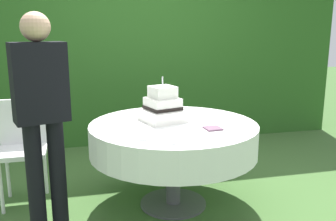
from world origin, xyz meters
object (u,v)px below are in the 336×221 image
at_px(serving_plate_right, 170,142).
at_px(wedding_cake, 163,107).
at_px(napkin_stack, 213,128).
at_px(standing_person, 42,110).
at_px(serving_plate_far, 198,112).
at_px(serving_plate_near, 145,137).
at_px(cake_table, 173,138).
at_px(garden_chair, 23,141).
at_px(serving_plate_left, 174,136).

bearing_deg(serving_plate_right, wedding_cake, 81.68).
relative_size(wedding_cake, napkin_stack, 3.19).
bearing_deg(serving_plate_right, standing_person, 160.20).
bearing_deg(serving_plate_far, serving_plate_near, -132.32).
relative_size(serving_plate_near, serving_plate_right, 1.20).
relative_size(wedding_cake, serving_plate_far, 3.72).
xyz_separation_m(cake_table, serving_plate_far, (0.32, 0.32, 0.13)).
distance_m(serving_plate_far, garden_chair, 1.57).
xyz_separation_m(serving_plate_far, standing_person, (-1.32, -0.52, 0.20)).
height_order(cake_table, standing_person, standing_person).
xyz_separation_m(serving_plate_near, napkin_stack, (0.56, 0.11, 0.00)).
bearing_deg(serving_plate_left, cake_table, 75.86).
height_order(wedding_cake, serving_plate_left, wedding_cake).
distance_m(cake_table, serving_plate_near, 0.49).
xyz_separation_m(serving_plate_left, serving_plate_right, (-0.06, -0.13, 0.00)).
bearing_deg(serving_plate_near, napkin_stack, 11.11).
bearing_deg(garden_chair, serving_plate_near, -39.11).
distance_m(serving_plate_far, serving_plate_left, 0.81).
height_order(serving_plate_left, standing_person, standing_person).
bearing_deg(garden_chair, napkin_stack, -23.58).
height_order(wedding_cake, standing_person, standing_person).
bearing_deg(serving_plate_far, serving_plate_left, -120.45).
distance_m(cake_table, garden_chair, 1.31).
bearing_deg(standing_person, wedding_cake, 17.85).
xyz_separation_m(serving_plate_right, garden_chair, (-1.09, 0.91, -0.19)).
xyz_separation_m(serving_plate_right, standing_person, (-0.85, 0.31, 0.20)).
bearing_deg(standing_person, garden_chair, 111.48).
distance_m(cake_table, napkin_stack, 0.38).
distance_m(wedding_cake, standing_person, 0.99).
bearing_deg(serving_plate_right, serving_plate_left, 65.10).
height_order(serving_plate_right, napkin_stack, napkin_stack).
xyz_separation_m(serving_plate_near, standing_person, (-0.70, 0.16, 0.20)).
bearing_deg(serving_plate_left, wedding_cake, 86.77).
distance_m(cake_table, serving_plate_right, 0.55).
distance_m(wedding_cake, serving_plate_right, 0.62).
xyz_separation_m(serving_plate_left, standing_person, (-0.91, 0.17, 0.20)).
relative_size(cake_table, serving_plate_left, 13.68).
relative_size(serving_plate_left, standing_person, 0.06).
bearing_deg(serving_plate_near, serving_plate_left, -4.07).
height_order(cake_table, serving_plate_near, serving_plate_near).
distance_m(garden_chair, standing_person, 0.76).
xyz_separation_m(cake_table, serving_plate_near, (-0.30, -0.36, 0.13)).
relative_size(napkin_stack, standing_person, 0.08).
bearing_deg(wedding_cake, serving_plate_near, -117.40).
xyz_separation_m(cake_table, serving_plate_left, (-0.09, -0.37, 0.13)).
relative_size(serving_plate_left, garden_chair, 0.11).
xyz_separation_m(serving_plate_far, garden_chair, (-1.56, 0.08, -0.19)).
height_order(cake_table, serving_plate_right, serving_plate_right).
relative_size(wedding_cake, standing_person, 0.25).
height_order(serving_plate_near, standing_person, standing_person).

